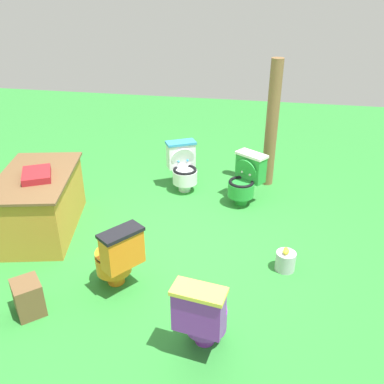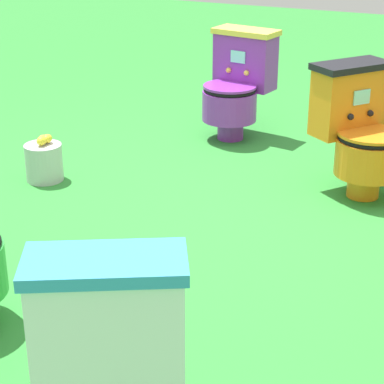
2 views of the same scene
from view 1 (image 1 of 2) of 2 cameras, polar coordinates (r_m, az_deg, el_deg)
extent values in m
plane|color=#2D8433|center=(4.98, -2.02, -7.94)|extent=(14.00, 14.00, 0.00)
cylinder|color=white|center=(6.28, -1.02, 0.82)|extent=(0.24, 0.24, 0.14)
cylinder|color=white|center=(6.19, -0.98, 2.14)|extent=(0.50, 0.50, 0.20)
torus|color=black|center=(6.15, -0.99, 3.09)|extent=(0.48, 0.48, 0.04)
cylinder|color=#338CBF|center=(6.17, -0.99, 2.65)|extent=(0.33, 0.33, 0.01)
cube|color=white|center=(6.26, -1.54, 5.08)|extent=(0.36, 0.45, 0.37)
cube|color=#338CBF|center=(6.19, -1.56, 6.82)|extent=(0.40, 0.48, 0.04)
cube|color=#8CE0E5|center=(6.15, -1.27, 5.17)|extent=(0.06, 0.10, 0.08)
cylinder|color=white|center=(6.18, -1.27, 4.62)|extent=(0.25, 0.35, 0.35)
sphere|color=#338CBF|center=(6.21, -0.63, 4.38)|extent=(0.04, 0.04, 0.04)
sphere|color=#338CBF|center=(6.17, -1.88, 4.22)|extent=(0.04, 0.04, 0.04)
cylinder|color=green|center=(5.95, 6.80, -1.01)|extent=(0.25, 0.25, 0.14)
cylinder|color=green|center=(5.86, 6.77, 0.38)|extent=(0.51, 0.51, 0.20)
torus|color=black|center=(5.81, 6.83, 1.37)|extent=(0.49, 0.49, 0.04)
cylinder|color=white|center=(5.83, 6.80, 0.91)|extent=(0.33, 0.33, 0.01)
cube|color=green|center=(5.89, 8.13, 3.31)|extent=(0.39, 0.45, 0.37)
cube|color=white|center=(5.81, 8.26, 5.13)|extent=(0.42, 0.48, 0.04)
cube|color=#8CE0E5|center=(5.79, 7.55, 3.47)|extent=(0.07, 0.10, 0.08)
cylinder|color=green|center=(5.82, 7.52, 2.89)|extent=(0.27, 0.34, 0.35)
sphere|color=white|center=(5.79, 8.01, 2.36)|extent=(0.04, 0.04, 0.04)
sphere|color=white|center=(5.87, 6.93, 2.77)|extent=(0.04, 0.04, 0.04)
cylinder|color=orange|center=(4.54, -10.47, -11.40)|extent=(0.25, 0.25, 0.14)
cylinder|color=orange|center=(4.45, -10.80, -9.56)|extent=(0.52, 0.52, 0.20)
torus|color=black|center=(4.39, -10.93, -8.39)|extent=(0.49, 0.49, 0.04)
cylinder|color=black|center=(4.42, -10.87, -8.94)|extent=(0.34, 0.34, 0.01)
cube|color=orange|center=(4.16, -9.61, -7.91)|extent=(0.44, 0.40, 0.37)
cube|color=black|center=(4.05, -9.83, -5.56)|extent=(0.48, 0.43, 0.04)
cube|color=#8CE0E5|center=(4.20, -10.43, -6.74)|extent=(0.09, 0.07, 0.08)
cylinder|color=orange|center=(4.37, -10.95, -8.16)|extent=(0.50, 0.50, 0.02)
sphere|color=black|center=(4.23, -11.15, -8.19)|extent=(0.04, 0.04, 0.04)
sphere|color=black|center=(4.29, -9.57, -7.49)|extent=(0.04, 0.04, 0.04)
cylinder|color=purple|center=(3.88, 1.78, -19.06)|extent=(0.20, 0.20, 0.14)
cylinder|color=purple|center=(3.77, 1.92, -17.07)|extent=(0.42, 0.42, 0.20)
torus|color=black|center=(3.69, 1.95, -15.83)|extent=(0.40, 0.40, 0.04)
cylinder|color=#EACC4C|center=(3.73, 1.93, -16.41)|extent=(0.27, 0.27, 0.01)
cube|color=purple|center=(3.45, 0.93, -16.13)|extent=(0.25, 0.43, 0.37)
cube|color=#EACC4C|center=(3.31, 0.96, -13.58)|extent=(0.28, 0.46, 0.04)
cube|color=#8CE0E5|center=(3.49, 1.49, -14.46)|extent=(0.02, 0.11, 0.08)
cylinder|color=purple|center=(3.68, 1.95, -15.58)|extent=(0.41, 0.41, 0.02)
sphere|color=#EACC4C|center=(3.57, 0.38, -15.36)|extent=(0.04, 0.04, 0.04)
sphere|color=#EACC4C|center=(3.54, 2.61, -15.86)|extent=(0.04, 0.04, 0.04)
cube|color=#B7842D|center=(5.51, -20.26, -1.57)|extent=(1.55, 1.10, 0.74)
cube|color=brown|center=(5.35, -20.92, 2.05)|extent=(1.62, 1.18, 0.03)
cube|color=maroon|center=(5.24, -20.68, 2.25)|extent=(0.54, 0.49, 0.08)
cylinder|color=brown|center=(6.30, 10.97, 9.11)|extent=(0.18, 0.18, 1.91)
cube|color=brown|center=(4.35, -21.69, -13.39)|extent=(0.38, 0.38, 0.35)
cylinder|color=#B7B7BF|center=(4.73, 12.78, -9.29)|extent=(0.22, 0.22, 0.22)
ellipsoid|color=yellow|center=(4.66, 12.86, -7.79)|extent=(0.07, 0.05, 0.05)
ellipsoid|color=yellow|center=(4.64, 12.98, -7.98)|extent=(0.07, 0.05, 0.05)
ellipsoid|color=yellow|center=(4.62, 12.79, -8.10)|extent=(0.07, 0.05, 0.05)
camera|label=2|loc=(7.50, -6.40, 17.55)|focal=67.69mm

